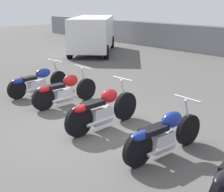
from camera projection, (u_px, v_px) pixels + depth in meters
name	position (u px, v px, depth m)	size (l,w,h in m)	color
ground_plane	(84.00, 131.00, 6.81)	(60.00, 60.00, 0.00)	#514F4C
motorcycle_slot_0	(37.00, 81.00, 9.46)	(0.67, 2.10, 0.95)	black
motorcycle_slot_1	(65.00, 90.00, 8.43)	(0.73, 2.01, 0.99)	black
motorcycle_slot_2	(102.00, 109.00, 6.86)	(0.60, 2.08, 1.05)	black
motorcycle_slot_3	(164.00, 134.00, 5.63)	(0.61, 1.99, 0.99)	black
parked_van	(93.00, 33.00, 16.99)	(5.00, 4.99, 1.92)	white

